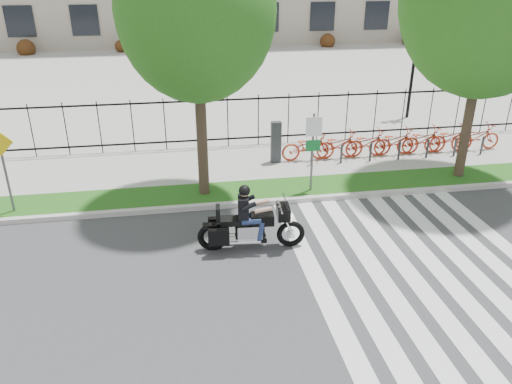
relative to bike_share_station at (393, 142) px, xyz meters
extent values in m
plane|color=#3B3B3D|center=(-7.14, -7.20, -0.67)|extent=(120.00, 120.00, 0.00)
cube|color=#B5B2AA|center=(-7.14, -3.10, -0.59)|extent=(60.00, 0.20, 0.15)
cube|color=#1E5615|center=(-7.14, -2.25, -0.59)|extent=(60.00, 1.50, 0.15)
cube|color=#ACAAA1|center=(-7.14, 0.25, -0.59)|extent=(60.00, 3.50, 0.15)
cube|color=#ACAAA1|center=(-7.14, 17.80, -0.62)|extent=(80.00, 34.00, 0.10)
cylinder|color=black|center=(2.86, 4.80, 1.33)|extent=(0.14, 0.14, 4.00)
cylinder|color=black|center=(2.86, 4.80, 3.23)|extent=(0.06, 0.70, 0.70)
sphere|color=white|center=(2.51, 4.80, 3.33)|extent=(0.36, 0.36, 0.36)
sphere|color=white|center=(3.21, 4.80, 3.33)|extent=(0.36, 0.36, 0.36)
cylinder|color=#35281D|center=(-7.18, -2.25, 1.54)|extent=(0.32, 0.32, 4.11)
ellipsoid|color=#135514|center=(-7.18, -2.25, 4.91)|extent=(4.39, 4.39, 5.05)
cylinder|color=#35281D|center=(1.45, -2.25, 1.56)|extent=(0.32, 0.32, 4.14)
cube|color=#2D2D33|center=(-4.44, 0.00, 0.23)|extent=(0.35, 0.25, 1.50)
imported|color=#AE2D15|center=(-3.24, 0.00, 0.00)|extent=(1.96, 0.68, 1.03)
cylinder|color=#2D2D33|center=(-3.24, -0.50, -0.17)|extent=(0.08, 0.08, 0.70)
imported|color=#AE2D15|center=(-2.14, 0.00, 0.00)|extent=(1.96, 0.68, 1.03)
cylinder|color=#2D2D33|center=(-2.14, -0.50, -0.17)|extent=(0.08, 0.08, 0.70)
imported|color=#AE2D15|center=(-1.04, 0.00, 0.00)|extent=(1.96, 0.68, 1.03)
cylinder|color=#2D2D33|center=(-1.04, -0.50, -0.17)|extent=(0.08, 0.08, 0.70)
imported|color=#AE2D15|center=(0.06, 0.00, 0.00)|extent=(1.96, 0.68, 1.03)
cylinder|color=#2D2D33|center=(0.06, -0.50, -0.17)|extent=(0.08, 0.08, 0.70)
imported|color=#AE2D15|center=(1.16, 0.00, 0.00)|extent=(1.96, 0.68, 1.03)
cylinder|color=#2D2D33|center=(1.16, -0.50, -0.17)|extent=(0.08, 0.08, 0.70)
imported|color=#AE2D15|center=(2.26, 0.00, 0.00)|extent=(1.96, 0.68, 1.03)
cylinder|color=#2D2D33|center=(2.26, -0.50, -0.17)|extent=(0.08, 0.08, 0.70)
imported|color=#AE2D15|center=(3.36, 0.00, 0.00)|extent=(1.96, 0.68, 1.03)
cylinder|color=#2D2D33|center=(3.36, -0.50, -0.17)|extent=(0.08, 0.08, 0.70)
cylinder|color=#59595B|center=(-3.84, -2.60, 0.73)|extent=(0.07, 0.07, 2.50)
cube|color=white|center=(-3.84, -2.64, 1.58)|extent=(0.50, 0.03, 0.60)
cube|color=#0C6626|center=(-3.84, -2.64, 0.98)|extent=(0.45, 0.03, 0.35)
cylinder|color=#59595B|center=(-12.75, -2.60, 0.68)|extent=(0.07, 0.07, 2.40)
torus|color=black|center=(-5.20, -5.63, -0.31)|extent=(0.74, 0.20, 0.73)
torus|color=black|center=(-7.20, -5.46, -0.31)|extent=(0.78, 0.22, 0.77)
cube|color=black|center=(-5.41, -5.61, 0.34)|extent=(0.37, 0.61, 0.32)
cube|color=#26262B|center=(-5.33, -5.62, 0.58)|extent=(0.20, 0.54, 0.32)
cube|color=silver|center=(-6.25, -5.54, -0.19)|extent=(0.66, 0.41, 0.42)
cube|color=black|center=(-5.94, -5.57, 0.16)|extent=(0.61, 0.41, 0.28)
cube|color=black|center=(-6.62, -5.51, 0.14)|extent=(0.77, 0.44, 0.15)
cube|color=black|center=(-7.04, -5.47, 0.37)|extent=(0.14, 0.37, 0.36)
cube|color=black|center=(-7.07, -5.79, -0.14)|extent=(0.54, 0.21, 0.42)
cube|color=black|center=(-7.02, -5.16, -0.14)|extent=(0.54, 0.21, 0.42)
cube|color=black|center=(-6.41, -5.53, 0.52)|extent=(0.29, 0.44, 0.55)
sphere|color=tan|center=(-6.38, -5.53, 0.92)|extent=(0.24, 0.24, 0.24)
sphere|color=black|center=(-6.38, -5.53, 0.96)|extent=(0.29, 0.29, 0.29)
camera|label=1|loc=(-7.94, -16.57, 6.04)|focal=35.00mm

